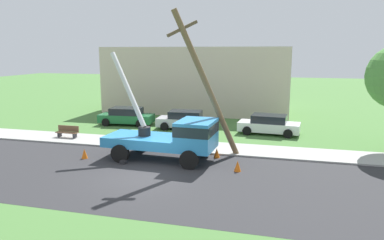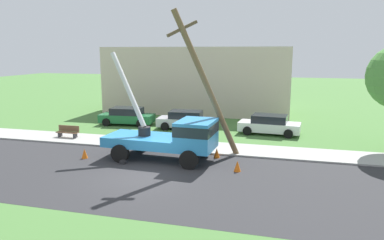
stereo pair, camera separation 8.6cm
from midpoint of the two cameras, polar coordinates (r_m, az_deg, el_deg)
name	(u,v)px [view 2 (the right image)]	position (r m, az deg, el deg)	size (l,w,h in m)	color
ground_plane	(201,127)	(29.22, 1.50, -1.14)	(120.00, 120.00, 0.00)	#477538
road_asphalt	(144,176)	(18.17, -7.46, -8.67)	(80.00, 8.98, 0.01)	#2B2B2D
sidewalk_strip	(179,146)	(23.42, -2.02, -4.02)	(80.00, 2.71, 0.10)	#9E9E99
utility_truck	(174,136)	(20.15, -2.71, -2.49)	(6.75, 3.21, 5.98)	#2D84C6
leaning_utility_pole	(206,84)	(20.11, 2.38, 5.61)	(3.71, 2.70, 8.28)	brown
traffic_cone_ahead	(237,166)	(18.74, 7.25, -7.17)	(0.36, 0.36, 0.56)	orange
traffic_cone_behind	(85,153)	(21.67, -16.37, -5.05)	(0.36, 0.36, 0.56)	orange
traffic_cone_curbside	(217,153)	(20.97, 4.01, -5.16)	(0.36, 0.36, 0.56)	orange
parked_sedan_green	(127,116)	(30.62, -10.06, 0.60)	(4.52, 2.22, 1.42)	#1E6638
parked_sedan_silver	(186,120)	(28.50, -0.88, 0.02)	(4.51, 2.20, 1.42)	#B7B7BF
parked_sedan_white	(269,125)	(27.31, 12.11, -0.70)	(4.54, 2.26, 1.42)	silver
park_bench	(68,132)	(26.83, -18.77, -1.78)	(1.60, 0.45, 0.90)	brown
lowrise_building_backdrop	(198,80)	(36.40, 0.94, 6.31)	(18.00, 6.00, 6.40)	beige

